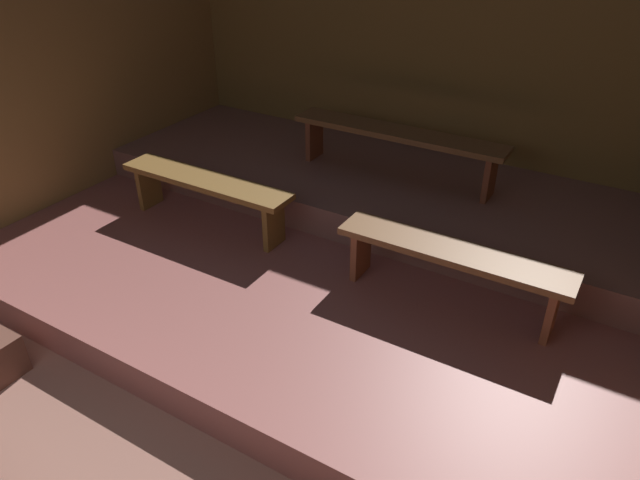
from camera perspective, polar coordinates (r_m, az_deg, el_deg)
The scene contains 7 objects.
ground at distance 4.42m, azimuth -5.26°, elevation -9.54°, with size 6.04×6.24×0.08m, color #8A5D50.
wall_back at distance 5.99m, azimuth 10.14°, elevation 15.48°, with size 6.04×0.06×2.53m, color olive.
platform_lower at distance 4.91m, azimuth 0.68°, elevation -2.20°, with size 5.24×3.66×0.27m, color #90524D.
platform_middle at distance 5.53m, azimuth 5.87°, elevation 4.97°, with size 5.24×1.70×0.27m, color #835850.
bench_lower_left at distance 5.12m, azimuth -11.10°, elevation 5.05°, with size 1.65×0.31×0.45m.
bench_lower_right at distance 4.13m, azimuth 12.77°, elevation -1.91°, with size 1.65×0.31×0.45m.
bench_middle_center at distance 5.34m, azimuth 7.55°, elevation 9.79°, with size 1.98×0.31×0.45m.
Camera 1 is at (2.06, 0.06, 2.83)m, focal length 32.76 mm.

